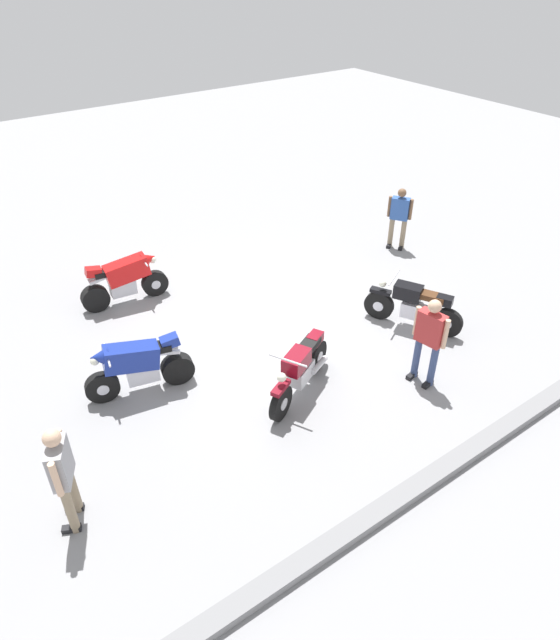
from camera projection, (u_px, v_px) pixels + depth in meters
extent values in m
plane|color=gray|center=(270.00, 332.00, 11.77)|extent=(40.00, 40.00, 0.00)
cube|color=gray|center=(440.00, 471.00, 8.64)|extent=(14.00, 0.30, 0.15)
cylinder|color=black|center=(155.00, 283.00, 12.83)|extent=(0.61, 0.23, 0.60)
cylinder|color=black|center=(95.00, 299.00, 12.30)|extent=(0.62, 0.29, 0.60)
cylinder|color=silver|center=(155.00, 283.00, 12.83)|extent=(0.23, 0.20, 0.21)
cylinder|color=silver|center=(95.00, 299.00, 12.30)|extent=(0.23, 0.20, 0.21)
cube|color=silver|center=(123.00, 287.00, 12.49)|extent=(0.59, 0.34, 0.32)
cube|color=red|center=(127.00, 270.00, 12.32)|extent=(1.02, 0.47, 0.57)
cone|color=red|center=(149.00, 259.00, 12.44)|extent=(0.39, 0.38, 0.39)
cube|color=black|center=(108.00, 272.00, 12.12)|extent=(0.63, 0.32, 0.12)
cube|color=red|center=(93.00, 272.00, 11.96)|extent=(0.37, 0.26, 0.23)
cylinder|color=silver|center=(98.00, 280.00, 12.02)|extent=(0.40, 0.13, 0.17)
cylinder|color=silver|center=(96.00, 277.00, 12.14)|extent=(0.40, 0.13, 0.17)
cylinder|color=silver|center=(143.00, 259.00, 12.38)|extent=(0.11, 0.70, 0.04)
sphere|color=silver|center=(153.00, 260.00, 12.50)|extent=(0.16, 0.16, 0.16)
cylinder|color=black|center=(379.00, 305.00, 12.04)|extent=(0.40, 0.62, 0.64)
cylinder|color=black|center=(447.00, 323.00, 11.50)|extent=(0.40, 0.62, 0.64)
cylinder|color=silver|center=(379.00, 305.00, 12.04)|extent=(0.23, 0.26, 0.22)
cylinder|color=silver|center=(447.00, 323.00, 11.50)|extent=(0.23, 0.26, 0.22)
cube|color=silver|center=(415.00, 310.00, 11.70)|extent=(0.51, 0.63, 0.32)
cube|color=black|center=(408.00, 292.00, 11.54)|extent=(0.54, 0.64, 0.30)
cube|color=black|center=(381.00, 291.00, 11.84)|extent=(0.35, 0.46, 0.08)
cube|color=#4C2D19|center=(430.00, 296.00, 11.36)|extent=(0.51, 0.65, 0.12)
cube|color=black|center=(445.00, 301.00, 11.26)|extent=(0.34, 0.39, 0.18)
cylinder|color=silver|center=(432.00, 321.00, 11.45)|extent=(0.35, 0.54, 0.16)
cylinder|color=silver|center=(394.00, 277.00, 11.53)|extent=(0.64, 0.36, 0.04)
sphere|color=silver|center=(383.00, 283.00, 11.72)|extent=(0.16, 0.16, 0.16)
cylinder|color=black|center=(281.00, 403.00, 9.54)|extent=(0.63, 0.40, 0.64)
cylinder|color=black|center=(317.00, 356.00, 10.59)|extent=(0.63, 0.40, 0.64)
cylinder|color=silver|center=(281.00, 403.00, 9.54)|extent=(0.26, 0.23, 0.22)
cylinder|color=silver|center=(317.00, 356.00, 10.59)|extent=(0.26, 0.23, 0.22)
cube|color=silver|center=(301.00, 372.00, 10.05)|extent=(0.63, 0.50, 0.32)
cube|color=maroon|center=(296.00, 361.00, 9.67)|extent=(0.64, 0.54, 0.30)
cube|color=maroon|center=(281.00, 387.00, 9.34)|extent=(0.46, 0.34, 0.08)
cube|color=black|center=(308.00, 346.00, 9.99)|extent=(0.65, 0.50, 0.12)
cube|color=maroon|center=(315.00, 338.00, 10.22)|extent=(0.38, 0.34, 0.18)
cylinder|color=silver|center=(319.00, 365.00, 10.30)|extent=(0.55, 0.35, 0.16)
cylinder|color=silver|center=(288.00, 360.00, 9.29)|extent=(0.35, 0.64, 0.04)
sphere|color=silver|center=(282.00, 377.00, 9.24)|extent=(0.16, 0.16, 0.16)
cylinder|color=black|center=(102.00, 387.00, 9.90)|extent=(0.62, 0.29, 0.60)
cylinder|color=black|center=(178.00, 369.00, 10.32)|extent=(0.63, 0.35, 0.60)
cylinder|color=silver|center=(102.00, 387.00, 9.90)|extent=(0.24, 0.22, 0.21)
cylinder|color=silver|center=(178.00, 369.00, 10.32)|extent=(0.24, 0.22, 0.21)
cube|color=silver|center=(143.00, 373.00, 10.07)|extent=(0.61, 0.40, 0.32)
cube|color=navy|center=(131.00, 357.00, 9.80)|extent=(1.04, 0.57, 0.57)
cone|color=navy|center=(99.00, 357.00, 9.55)|extent=(0.42, 0.41, 0.39)
cube|color=black|center=(153.00, 349.00, 9.88)|extent=(0.64, 0.39, 0.12)
cube|color=navy|center=(170.00, 341.00, 9.93)|extent=(0.39, 0.29, 0.23)
cylinder|color=silver|center=(167.00, 347.00, 10.08)|extent=(0.41, 0.18, 0.17)
cylinder|color=silver|center=(169.00, 352.00, 9.96)|extent=(0.41, 0.18, 0.17)
cylinder|color=silver|center=(107.00, 355.00, 9.58)|extent=(0.19, 0.69, 0.04)
sphere|color=silver|center=(95.00, 361.00, 9.55)|extent=(0.16, 0.16, 0.16)
cylinder|color=gray|center=(73.00, 489.00, 7.91)|extent=(0.17, 0.17, 0.87)
cube|color=black|center=(75.00, 508.00, 8.13)|extent=(0.28, 0.20, 0.08)
cylinder|color=gray|center=(70.00, 510.00, 7.63)|extent=(0.17, 0.17, 0.87)
cube|color=black|center=(72.00, 529.00, 7.85)|extent=(0.28, 0.20, 0.08)
cube|color=#99999E|center=(60.00, 463.00, 7.35)|extent=(0.41, 0.54, 0.62)
cylinder|color=#D8AD8C|center=(63.00, 445.00, 7.58)|extent=(0.12, 0.12, 0.58)
cylinder|color=#D8AD8C|center=(56.00, 480.00, 7.10)|extent=(0.12, 0.12, 0.58)
sphere|color=#D8AD8C|center=(52.00, 438.00, 7.09)|extent=(0.24, 0.24, 0.24)
cylinder|color=#384772|center=(416.00, 357.00, 10.38)|extent=(0.15, 0.15, 0.87)
cube|color=black|center=(412.00, 375.00, 10.57)|extent=(0.27, 0.14, 0.08)
cylinder|color=#384772|center=(433.00, 366.00, 10.18)|extent=(0.15, 0.15, 0.87)
cube|color=black|center=(428.00, 384.00, 10.37)|extent=(0.27, 0.14, 0.08)
cube|color=#B23333|center=(431.00, 328.00, 9.86)|extent=(0.30, 0.52, 0.62)
cylinder|color=#D8AD8C|center=(417.00, 321.00, 10.01)|extent=(0.10, 0.10, 0.58)
cylinder|color=#D8AD8C|center=(445.00, 334.00, 9.68)|extent=(0.10, 0.10, 0.58)
sphere|color=#D8AD8C|center=(435.00, 306.00, 9.60)|extent=(0.24, 0.24, 0.24)
cylinder|color=gray|center=(391.00, 232.00, 14.80)|extent=(0.18, 0.18, 0.80)
cube|color=black|center=(389.00, 245.00, 14.96)|extent=(0.27, 0.23, 0.08)
cylinder|color=gray|center=(403.00, 234.00, 14.70)|extent=(0.18, 0.18, 0.80)
cube|color=black|center=(401.00, 247.00, 14.86)|extent=(0.27, 0.23, 0.08)
cube|color=#3359A5|center=(400.00, 209.00, 14.36)|extent=(0.43, 0.50, 0.57)
cylinder|color=brown|center=(390.00, 206.00, 14.43)|extent=(0.12, 0.12, 0.53)
cylinder|color=brown|center=(411.00, 210.00, 14.27)|extent=(0.12, 0.12, 0.53)
sphere|color=brown|center=(402.00, 193.00, 14.12)|extent=(0.22, 0.22, 0.22)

